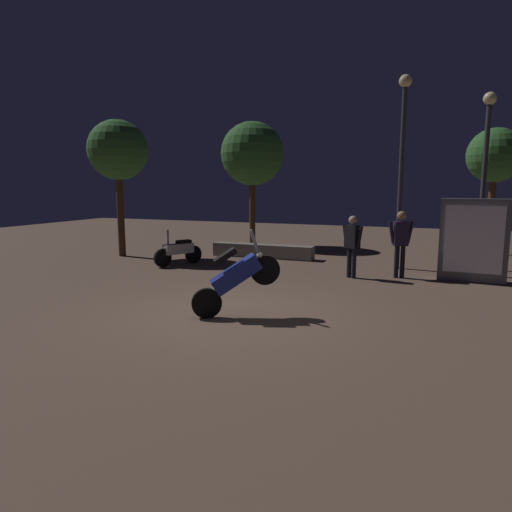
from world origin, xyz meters
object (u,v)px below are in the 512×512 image
at_px(motorcycle_white_parked_left, 178,251).
at_px(streetlamp_far, 402,149).
at_px(motorcycle_blue_foreground, 236,277).
at_px(person_rider_beside, 352,241).
at_px(kiosk_billboard, 473,240).
at_px(streetlamp_near, 485,159).
at_px(person_bystander_far, 401,238).

bearing_deg(motorcycle_white_parked_left, streetlamp_far, 133.28).
height_order(motorcycle_blue_foreground, person_rider_beside, person_rider_beside).
distance_m(streetlamp_far, kiosk_billboard, 3.29).
distance_m(motorcycle_blue_foreground, streetlamp_near, 8.78).
bearing_deg(streetlamp_near, kiosk_billboard, -98.58).
xyz_separation_m(person_rider_beside, streetlamp_far, (1.00, 1.91, 2.46)).
bearing_deg(streetlamp_near, motorcycle_white_parked_left, -162.61).
xyz_separation_m(person_bystander_far, streetlamp_far, (-0.17, 1.43, 2.38)).
xyz_separation_m(motorcycle_blue_foreground, streetlamp_near, (4.58, 7.08, 2.43)).
distance_m(motorcycle_white_parked_left, kiosk_billboard, 8.26).
distance_m(motorcycle_blue_foreground, person_rider_beside, 4.63).
relative_size(motorcycle_white_parked_left, person_bystander_far, 0.87).
bearing_deg(streetlamp_near, person_rider_beside, -140.36).
distance_m(person_rider_beside, person_bystander_far, 1.27).
xyz_separation_m(person_bystander_far, kiosk_billboard, (1.74, 0.24, -0.01)).
height_order(person_rider_beside, streetlamp_near, streetlamp_near).
bearing_deg(streetlamp_far, person_rider_beside, -117.70).
relative_size(motorcycle_white_parked_left, person_rider_beside, 0.93).
xyz_separation_m(person_rider_beside, person_bystander_far, (1.18, 0.48, 0.08)).
xyz_separation_m(streetlamp_far, kiosk_billboard, (1.92, -1.19, -2.39)).
height_order(person_rider_beside, streetlamp_far, streetlamp_far).
bearing_deg(motorcycle_white_parked_left, kiosk_billboard, 121.40).
distance_m(motorcycle_blue_foreground, streetlamp_far, 7.28).
xyz_separation_m(person_bystander_far, streetlamp_near, (2.04, 2.19, 2.11)).
bearing_deg(streetlamp_far, motorcycle_blue_foreground, -110.50).
height_order(person_bystander_far, kiosk_billboard, kiosk_billboard).
distance_m(person_rider_beside, kiosk_billboard, 3.01).
bearing_deg(motorcycle_blue_foreground, motorcycle_white_parked_left, 98.16).
distance_m(streetlamp_near, kiosk_billboard, 2.89).
bearing_deg(person_bystander_far, kiosk_billboard, 77.80).
bearing_deg(person_bystander_far, streetlamp_far, 166.78).
height_order(motorcycle_white_parked_left, streetlamp_far, streetlamp_far).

